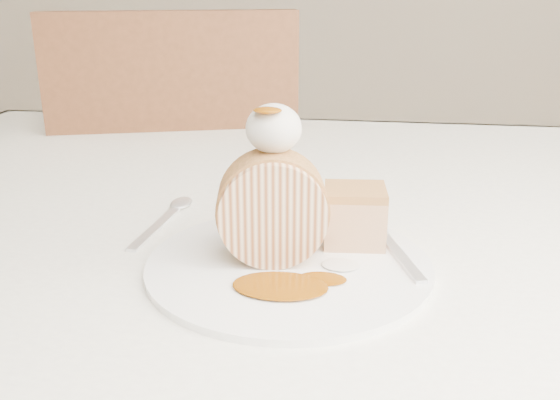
# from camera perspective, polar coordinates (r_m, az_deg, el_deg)

# --- Properties ---
(table) EXTENTS (1.40, 0.90, 0.75)m
(table) POSITION_cam_1_polar(r_m,az_deg,el_deg) (0.84, 3.98, -5.39)
(table) COLOR white
(table) RESTS_ON ground
(chair_far) EXTENTS (0.56, 0.56, 0.96)m
(chair_far) POSITION_cam_1_polar(r_m,az_deg,el_deg) (1.34, -9.00, -0.84)
(chair_far) COLOR brown
(chair_far) RESTS_ON ground
(plate) EXTENTS (0.30, 0.30, 0.01)m
(plate) POSITION_cam_1_polar(r_m,az_deg,el_deg) (0.61, 0.81, -5.95)
(plate) COLOR white
(plate) RESTS_ON table
(roulade_slice) EXTENTS (0.11, 0.07, 0.10)m
(roulade_slice) POSITION_cam_1_polar(r_m,az_deg,el_deg) (0.59, -0.69, -0.81)
(roulade_slice) COLOR beige
(roulade_slice) RESTS_ON plate
(cake_chunk) EXTENTS (0.07, 0.06, 0.05)m
(cake_chunk) POSITION_cam_1_polar(r_m,az_deg,el_deg) (0.64, 6.81, -1.74)
(cake_chunk) COLOR #C07C48
(cake_chunk) RESTS_ON plate
(whipped_cream) EXTENTS (0.05, 0.05, 0.05)m
(whipped_cream) POSITION_cam_1_polar(r_m,az_deg,el_deg) (0.59, -0.58, 6.56)
(whipped_cream) COLOR silver
(whipped_cream) RESTS_ON roulade_slice
(caramel_drizzle) EXTENTS (0.03, 0.02, 0.01)m
(caramel_drizzle) POSITION_cam_1_polar(r_m,az_deg,el_deg) (0.57, -1.16, 8.78)
(caramel_drizzle) COLOR #773C04
(caramel_drizzle) RESTS_ON whipped_cream
(caramel_pool) EXTENTS (0.09, 0.06, 0.00)m
(caramel_pool) POSITION_cam_1_polar(r_m,az_deg,el_deg) (0.56, 0.02, -7.84)
(caramel_pool) COLOR #773C04
(caramel_pool) RESTS_ON plate
(fork) EXTENTS (0.07, 0.16, 0.00)m
(fork) POSITION_cam_1_polar(r_m,az_deg,el_deg) (0.63, 10.87, -4.96)
(fork) COLOR silver
(fork) RESTS_ON plate
(spoon) EXTENTS (0.04, 0.15, 0.00)m
(spoon) POSITION_cam_1_polar(r_m,az_deg,el_deg) (0.71, -11.35, -2.56)
(spoon) COLOR silver
(spoon) RESTS_ON table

